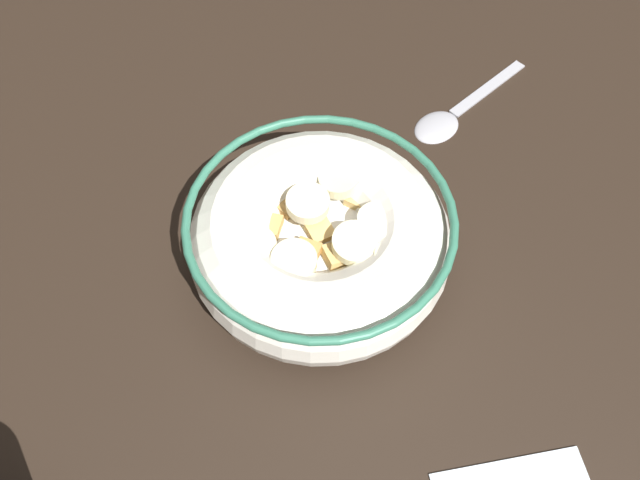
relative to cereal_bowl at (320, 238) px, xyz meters
The scene contains 3 objects.
ground_plane 4.29cm from the cereal_bowl, ahead, with size 98.61×98.61×2.00cm, color black.
cereal_bowl is the anchor object (origin of this frame).
spoon 18.65cm from the cereal_bowl, 67.39° to the right, with size 5.13×14.06×0.80cm.
Camera 1 is at (-20.24, 11.65, 39.12)cm, focal length 34.47 mm.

